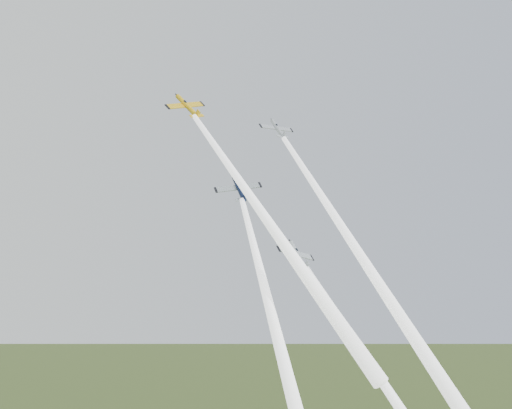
# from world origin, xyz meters

# --- Properties ---
(plane_yellow) EXTENTS (11.08, 8.19, 9.26)m
(plane_yellow) POSITION_xyz_m (-9.07, 3.88, 111.03)
(plane_yellow) COLOR yellow
(smoke_trail_yellow) EXTENTS (11.62, 41.37, 45.04)m
(smoke_trail_yellow) POSITION_xyz_m (-4.05, -17.87, 86.92)
(smoke_trail_yellow) COLOR white
(plane_navy) EXTENTS (9.23, 9.02, 8.58)m
(plane_navy) POSITION_xyz_m (-1.32, -2.17, 95.28)
(plane_navy) COLOR #0B1533
(smoke_trail_navy) EXTENTS (12.17, 39.67, 43.35)m
(smoke_trail_navy) POSITION_xyz_m (-6.65, -23.04, 72.02)
(smoke_trail_navy) COLOR white
(plane_silver_right) EXTENTS (7.50, 5.93, 6.20)m
(plane_silver_right) POSITION_xyz_m (7.63, -0.94, 107.80)
(plane_silver_right) COLOR silver
(smoke_trail_silver_right) EXTENTS (3.13, 48.82, 52.43)m
(smoke_trail_silver_right) POSITION_xyz_m (8.10, -26.68, 79.99)
(smoke_trail_silver_right) COLOR white
(plane_silver_low) EXTENTS (8.40, 7.95, 8.15)m
(plane_silver_low) POSITION_xyz_m (6.22, -9.64, 83.18)
(plane_silver_low) COLOR silver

